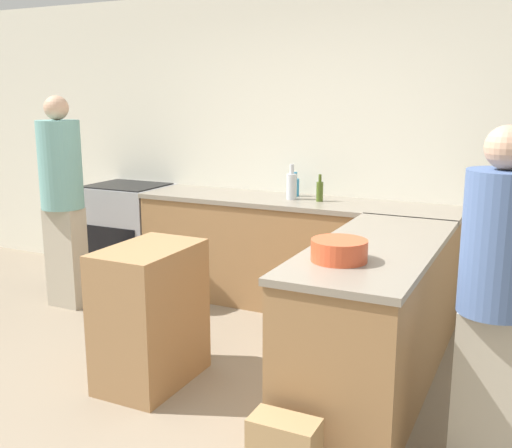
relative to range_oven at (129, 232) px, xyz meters
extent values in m
plane|color=gray|center=(1.76, -2.11, -0.47)|extent=(14.00, 14.00, 0.00)
cube|color=silver|center=(1.76, 0.35, 0.88)|extent=(8.00, 0.06, 2.70)
cube|color=olive|center=(1.76, 0.00, -0.02)|extent=(2.72, 0.64, 0.89)
cube|color=gray|center=(1.76, 0.00, 0.44)|extent=(2.75, 0.67, 0.04)
cube|color=olive|center=(2.79, -1.22, -0.02)|extent=(0.66, 1.80, 0.89)
cube|color=gray|center=(2.79, -1.22, 0.44)|extent=(0.69, 1.83, 0.04)
cube|color=#99999E|center=(0.00, 0.00, 0.00)|extent=(0.76, 0.64, 0.93)
cube|color=black|center=(0.00, -0.32, -0.14)|extent=(0.64, 0.01, 0.52)
cube|color=black|center=(0.00, 0.00, 0.47)|extent=(0.70, 0.59, 0.01)
cube|color=#997047|center=(1.49, -1.72, -0.03)|extent=(0.46, 0.70, 0.89)
cylinder|color=#DB512D|center=(2.70, -1.67, 0.52)|extent=(0.30, 0.30, 0.12)
cylinder|color=silver|center=(1.73, 0.00, 0.57)|extent=(0.09, 0.09, 0.21)
cylinder|color=silver|center=(1.73, 0.00, 0.72)|extent=(0.04, 0.04, 0.08)
cylinder|color=#338CBF|center=(1.70, 0.16, 0.54)|extent=(0.07, 0.07, 0.15)
cylinder|color=#338CBF|center=(1.70, 0.16, 0.65)|extent=(0.03, 0.03, 0.06)
cylinder|color=#475B1E|center=(1.98, 0.01, 0.54)|extent=(0.06, 0.06, 0.16)
cylinder|color=#475B1E|center=(1.98, 0.01, 0.66)|extent=(0.03, 0.03, 0.06)
cube|color=#ADA38E|center=(0.00, -0.87, -0.04)|extent=(0.32, 0.19, 0.86)
cylinder|color=#6BA39E|center=(0.00, -0.87, 0.76)|extent=(0.35, 0.35, 0.73)
sphere|color=tan|center=(0.00, -0.87, 1.23)|extent=(0.20, 0.20, 0.20)
cube|color=#ADA38E|center=(3.49, -1.76, -0.07)|extent=(0.30, 0.18, 0.80)
cylinder|color=#4C6699|center=(3.49, -1.76, 0.67)|extent=(0.34, 0.34, 0.67)
sphere|color=tan|center=(3.49, -1.76, 1.10)|extent=(0.20, 0.20, 0.20)
camera|label=1|loc=(3.65, -4.63, 1.33)|focal=42.00mm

